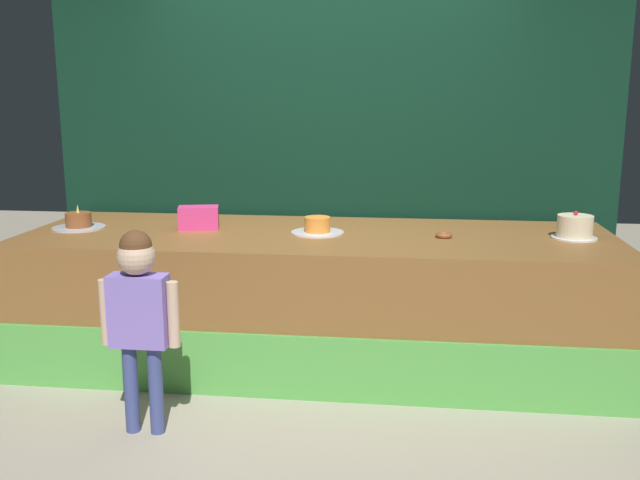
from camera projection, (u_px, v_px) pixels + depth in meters
The scene contains 9 objects.
ground_plane at pixel (304, 399), 4.01m from camera, with size 12.00×12.00×0.00m, color #ADA38E.
stage_platform at pixel (317, 298), 4.52m from camera, with size 3.72×1.26×0.85m.
curtain_backdrop at pixel (330, 126), 5.00m from camera, with size 4.03×0.08×2.98m, color black.
child_figure at pixel (139, 304), 3.49m from camera, with size 0.41×0.19×1.06m.
pink_box at pixel (199, 218), 4.57m from camera, with size 0.26×0.16×0.15m, color #EA3B87.
donut at pixel (444, 235), 4.30m from camera, with size 0.10×0.10×0.03m, color brown.
cake_left at pixel (79, 222), 4.60m from camera, with size 0.34×0.34×0.16m.
cake_center at pixel (317, 227), 4.43m from camera, with size 0.34×0.34×0.11m.
cake_right at pixel (575, 227), 4.27m from camera, with size 0.27×0.27×0.17m.
Camera 1 is at (0.55, -3.70, 1.72)m, focal length 39.30 mm.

